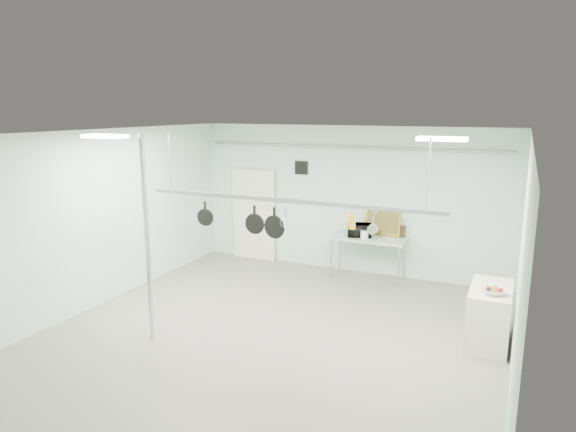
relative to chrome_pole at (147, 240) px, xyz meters
The scene contains 25 objects.
floor 2.41m from the chrome_pole, 19.44° to the left, with size 8.00×8.00×0.00m, color gray.
ceiling 2.40m from the chrome_pole, 19.44° to the left, with size 7.00×8.00×0.02m, color silver.
back_wall 4.89m from the chrome_pole, 69.68° to the left, with size 7.00×0.02×3.20m, color silver.
right_wall 5.22m from the chrome_pole, ahead, with size 0.02×8.00×3.20m, color silver.
door 4.61m from the chrome_pole, 97.53° to the left, with size 1.10×0.10×2.20m, color silver.
wall_vent 4.65m from the chrome_pole, 82.52° to the left, with size 0.30×0.04×0.30m, color black.
conduit_pipe 4.95m from the chrome_pole, 69.30° to the left, with size 0.07×0.07×6.60m, color gray.
chrome_pole is the anchor object (origin of this frame).
prep_table 4.85m from the chrome_pole, 61.29° to the left, with size 1.60×0.70×0.91m.
side_cabinet 5.37m from the chrome_pole, 22.41° to the left, with size 0.60×1.20×0.90m, color silver.
pot_rack 2.19m from the chrome_pole, 25.35° to the left, with size 4.80×0.06×1.00m.
light_panel_left 1.65m from the chrome_pole, 158.20° to the right, with size 0.65×0.30×0.05m, color white.
light_panel_right 4.55m from the chrome_pole, 16.31° to the left, with size 0.65×0.30×0.05m, color white.
microwave 4.73m from the chrome_pole, 63.29° to the left, with size 0.50×0.34×0.28m, color black.
coffee_canister 4.68m from the chrome_pole, 60.94° to the left, with size 0.16×0.16×0.19m, color silver.
painting_large 5.17m from the chrome_pole, 60.81° to the left, with size 0.78×0.05×0.58m, color gold.
painting_small 5.36m from the chrome_pole, 57.62° to the left, with size 0.30×0.04×0.25m, color #321E11.
fruit_bowl 5.24m from the chrome_pole, 19.43° to the left, with size 0.34×0.34×0.08m, color silver.
skillet_left 1.05m from the chrome_pole, 62.65° to the left, with size 0.28×0.06×0.39m, color black, non-canonical shape.
skillet_mid 1.67m from the chrome_pole, 33.10° to the left, with size 0.33×0.06×0.44m, color black, non-canonical shape.
skillet_right 1.96m from the chrome_pole, 27.56° to the left, with size 0.36×0.06×0.50m, color black, non-canonical shape.
whisk 2.14m from the chrome_pole, 25.16° to the left, with size 0.17×0.17×0.29m, color #A7A7AB, non-canonical shape.
grater 3.12m from the chrome_pole, 16.88° to the left, with size 0.10×0.02×0.23m, color gold, non-canonical shape.
saucepan 3.41m from the chrome_pole, 15.37° to the left, with size 0.14×0.09×0.26m, color #B7B7BC, non-canonical shape.
fruit_cluster 5.23m from the chrome_pole, 19.43° to the left, with size 0.24×0.24×0.09m, color #A60F1F, non-canonical shape.
Camera 1 is at (3.42, -6.59, 3.57)m, focal length 32.00 mm.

